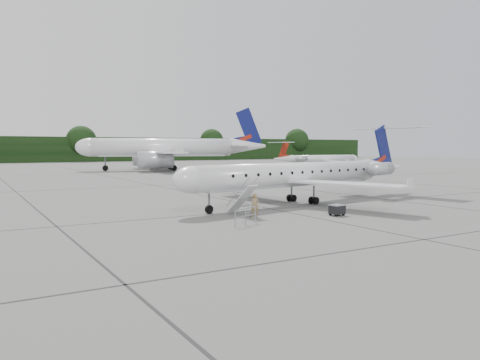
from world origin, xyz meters
TOP-DOWN VIEW (x-y plane):
  - ground at (0.00, 0.00)m, footprint 320.00×320.00m
  - treeline at (0.00, 130.00)m, footprint 260.00×4.00m
  - main_regional_jet at (0.08, 3.98)m, footprint 29.43×23.52m
  - airstair at (-7.09, 0.47)m, footprint 1.26×2.41m
  - passenger at (-6.85, -0.81)m, footprint 0.63×0.46m
  - safety_railing at (-8.97, -3.09)m, footprint 2.02×1.02m
  - baggage_cart at (-1.59, -2.92)m, footprint 1.02×0.87m
  - bg_narrowbody at (11.50, 62.82)m, footprint 41.10×33.84m
  - bg_regional_right at (46.07, 53.78)m, footprint 22.35×16.14m

SIDE VIEW (x-z plane):
  - ground at x=0.00m, z-range 0.00..0.00m
  - baggage_cart at x=-1.59m, z-range 0.00..0.81m
  - safety_railing at x=-8.97m, z-range 0.00..1.00m
  - passenger at x=-6.85m, z-range 0.00..1.60m
  - airstair at x=-7.09m, z-range 0.00..2.12m
  - bg_regional_right at x=46.07m, z-range 0.00..5.85m
  - main_regional_jet at x=0.08m, z-range 0.00..6.77m
  - treeline at x=0.00m, z-range 0.00..8.00m
  - bg_narrowbody at x=11.50m, z-range 0.00..12.87m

